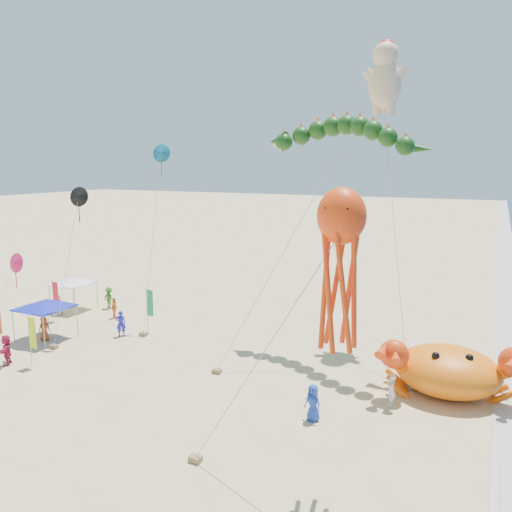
{
  "coord_description": "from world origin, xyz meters",
  "views": [
    {
      "loc": [
        10.45,
        -23.69,
        11.76
      ],
      "look_at": [
        -2.0,
        2.0,
        6.5
      ],
      "focal_mm": 35.0,
      "sensor_mm": 36.0,
      "label": 1
    }
  ],
  "objects_px": {
    "crab_inflatable": "(447,369)",
    "canopy_blue": "(44,305)",
    "octopus_kite": "(339,258)",
    "dragon_kite": "(339,140)",
    "cherub_kite": "(385,76)",
    "canopy_white": "(73,281)"
  },
  "relations": [
    {
      "from": "canopy_blue",
      "to": "octopus_kite",
      "type": "bearing_deg",
      "value": -16.89
    },
    {
      "from": "crab_inflatable",
      "to": "canopy_blue",
      "type": "bearing_deg",
      "value": -173.19
    },
    {
      "from": "crab_inflatable",
      "to": "dragon_kite",
      "type": "xyz_separation_m",
      "value": [
        -7.15,
        3.55,
        11.78
      ]
    },
    {
      "from": "crab_inflatable",
      "to": "cherub_kite",
      "type": "relative_size",
      "value": 0.37
    },
    {
      "from": "crab_inflatable",
      "to": "dragon_kite",
      "type": "distance_m",
      "value": 14.23
    },
    {
      "from": "cherub_kite",
      "to": "canopy_blue",
      "type": "bearing_deg",
      "value": -152.21
    },
    {
      "from": "crab_inflatable",
      "to": "octopus_kite",
      "type": "relative_size",
      "value": 0.65
    },
    {
      "from": "crab_inflatable",
      "to": "cherub_kite",
      "type": "height_order",
      "value": "cherub_kite"
    },
    {
      "from": "octopus_kite",
      "to": "canopy_blue",
      "type": "xyz_separation_m",
      "value": [
        -22.31,
        6.77,
        -6.19
      ]
    },
    {
      "from": "crab_inflatable",
      "to": "dragon_kite",
      "type": "relative_size",
      "value": 0.5
    },
    {
      "from": "dragon_kite",
      "to": "canopy_white",
      "type": "distance_m",
      "value": 24.33
    },
    {
      "from": "crab_inflatable",
      "to": "dragon_kite",
      "type": "height_order",
      "value": "dragon_kite"
    },
    {
      "from": "dragon_kite",
      "to": "canopy_blue",
      "type": "bearing_deg",
      "value": -160.13
    },
    {
      "from": "crab_inflatable",
      "to": "canopy_blue",
      "type": "relative_size",
      "value": 2.1
    },
    {
      "from": "cherub_kite",
      "to": "crab_inflatable",
      "type": "bearing_deg",
      "value": -53.97
    },
    {
      "from": "dragon_kite",
      "to": "cherub_kite",
      "type": "xyz_separation_m",
      "value": [
        1.72,
        3.92,
        4.13
      ]
    },
    {
      "from": "dragon_kite",
      "to": "cherub_kite",
      "type": "relative_size",
      "value": 0.73
    },
    {
      "from": "crab_inflatable",
      "to": "canopy_white",
      "type": "xyz_separation_m",
      "value": [
        -28.99,
        3.03,
        1.06
      ]
    },
    {
      "from": "dragon_kite",
      "to": "octopus_kite",
      "type": "height_order",
      "value": "dragon_kite"
    },
    {
      "from": "cherub_kite",
      "to": "octopus_kite",
      "type": "relative_size",
      "value": 1.77
    },
    {
      "from": "octopus_kite",
      "to": "canopy_white",
      "type": "bearing_deg",
      "value": 153.69
    },
    {
      "from": "octopus_kite",
      "to": "canopy_blue",
      "type": "relative_size",
      "value": 3.24
    }
  ]
}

